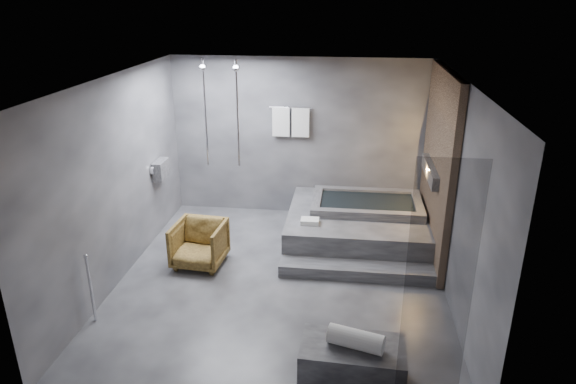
# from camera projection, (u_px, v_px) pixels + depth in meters

# --- Properties ---
(room) EXTENTS (5.00, 5.04, 2.82)m
(room) POSITION_uv_depth(u_px,v_px,m) (312.00, 160.00, 6.76)
(room) COLOR #2D2D30
(room) RESTS_ON ground
(tub_deck) EXTENTS (2.20, 2.00, 0.50)m
(tub_deck) POSITION_uv_depth(u_px,v_px,m) (357.00, 226.00, 8.34)
(tub_deck) COLOR #323235
(tub_deck) RESTS_ON ground
(tub_step) EXTENTS (2.20, 0.36, 0.18)m
(tub_step) POSITION_uv_depth(u_px,v_px,m) (356.00, 271.00, 7.31)
(tub_step) COLOR #323235
(tub_step) RESTS_ON ground
(concrete_bench) EXTENTS (1.08, 0.63, 0.48)m
(concrete_bench) POSITION_uv_depth(u_px,v_px,m) (352.00, 364.00, 5.25)
(concrete_bench) COLOR #2E2E30
(concrete_bench) RESTS_ON ground
(driftwood_chair) EXTENTS (0.77, 0.79, 0.67)m
(driftwood_chair) POSITION_uv_depth(u_px,v_px,m) (199.00, 244.00, 7.55)
(driftwood_chair) COLOR #412D10
(driftwood_chair) RESTS_ON ground
(rolled_towel) EXTENTS (0.59, 0.35, 0.20)m
(rolled_towel) POSITION_uv_depth(u_px,v_px,m) (356.00, 339.00, 5.10)
(rolled_towel) COLOR white
(rolled_towel) RESTS_ON concrete_bench
(deck_towel) EXTENTS (0.28, 0.21, 0.07)m
(deck_towel) POSITION_uv_depth(u_px,v_px,m) (310.00, 221.00, 7.82)
(deck_towel) COLOR silver
(deck_towel) RESTS_ON tub_deck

